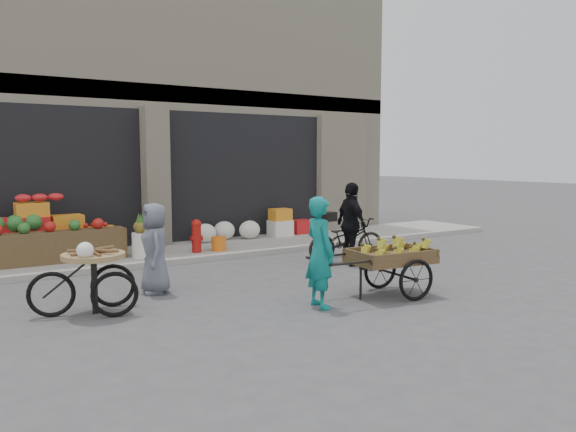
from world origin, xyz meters
TOP-DOWN VIEW (x-y plane):
  - ground at (0.00, 0.00)m, footprint 80.00×80.00m
  - sidewalk at (0.00, 4.10)m, footprint 18.00×2.20m
  - building at (0.00, 8.03)m, footprint 14.00×6.45m
  - fruit_display at (-2.48, 4.38)m, footprint 3.10×1.12m
  - pineapple_bin at (-0.75, 3.60)m, footprint 0.52×0.52m
  - fire_hydrant at (0.35, 3.55)m, footprint 0.22×0.22m
  - orange_bucket at (0.85, 3.50)m, footprint 0.32×0.32m
  - right_bay_goods at (2.61, 4.70)m, footprint 3.35×0.60m
  - seated_person at (-0.35, 4.20)m, footprint 0.51×0.43m
  - banana_cart at (1.49, -1.09)m, footprint 2.19×1.07m
  - vendor_woman at (0.21, -1.05)m, footprint 0.43×0.61m
  - tricycle_cart at (-2.57, 0.36)m, footprint 1.46×1.02m
  - vendor_grey at (-1.46, 1.03)m, footprint 0.58×0.77m
  - bicycle at (2.78, 1.53)m, footprint 1.79×0.86m
  - cyclist at (2.58, 1.13)m, footprint 0.55×1.01m

SIDE VIEW (x-z plane):
  - ground at x=0.00m, z-range 0.00..0.00m
  - sidewalk at x=0.00m, z-range 0.00..0.12m
  - orange_bucket at x=0.85m, z-range 0.12..0.42m
  - pineapple_bin at x=-0.75m, z-range 0.12..0.62m
  - right_bay_goods at x=2.61m, z-range 0.06..0.76m
  - bicycle at x=2.78m, z-range 0.00..0.90m
  - fire_hydrant at x=0.35m, z-range 0.15..0.86m
  - tricycle_cart at x=-2.57m, z-range 0.09..1.04m
  - seated_person at x=-0.35m, z-range 0.12..1.05m
  - banana_cart at x=1.49m, z-range 0.20..1.09m
  - fruit_display at x=-2.48m, z-range 0.05..1.29m
  - vendor_grey at x=-1.46m, z-range 0.00..1.42m
  - vendor_woman at x=0.21m, z-range 0.00..1.59m
  - cyclist at x=2.58m, z-range 0.00..1.64m
  - building at x=0.00m, z-range -0.13..6.87m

